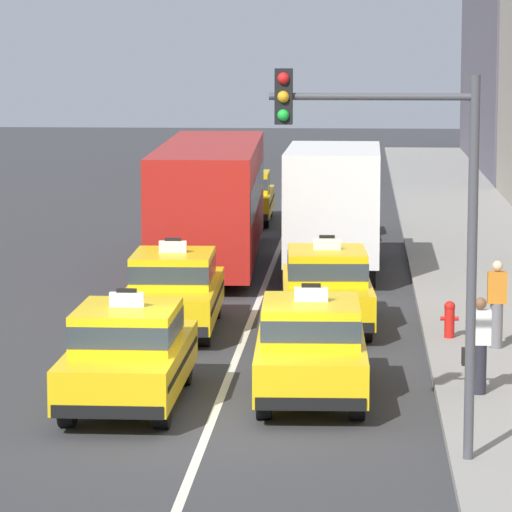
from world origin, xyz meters
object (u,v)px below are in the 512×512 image
object	(u,v)px
box_truck_right_third	(334,204)
sedan_right_fourth	(335,208)
taxi_right_nearest	(311,347)
taxi_right_second	(327,286)
taxi_left_nearest	(128,353)
pedestrian_by_storefront	(479,346)
taxi_left_second	(174,290)
fire_hydrant	(450,318)
taxi_left_fourth	(244,196)
bus_left_third	(211,196)
traffic_light_pole	(402,197)
pedestrian_mid_block	(497,304)

from	to	relation	value
box_truck_right_third	sedan_right_fourth	bearing A→B (deg)	90.79
taxi_right_nearest	taxi_right_second	bearing A→B (deg)	88.91
taxi_right_nearest	taxi_right_second	distance (m)	6.35
taxi_left_nearest	box_truck_right_third	world-z (taller)	box_truck_right_third
taxi_right_nearest	pedestrian_by_storefront	size ratio (longest dim) A/B	2.85
taxi_left_second	fire_hydrant	world-z (taller)	taxi_left_second
taxi_left_fourth	fire_hydrant	xyz separation A→B (m)	(5.55, -20.12, -0.33)
taxi_left_second	sedan_right_fourth	size ratio (longest dim) A/B	1.06
bus_left_third	box_truck_right_third	xyz separation A→B (m)	(3.30, -1.33, -0.04)
sedan_right_fourth	fire_hydrant	distance (m)	17.03
pedestrian_by_storefront	box_truck_right_third	bearing A→B (deg)	100.60
taxi_left_second	traffic_light_pole	xyz separation A→B (m)	(4.38, -9.90, 2.94)
taxi_right_nearest	sedan_right_fourth	xyz separation A→B (m)	(0.03, 21.53, -0.03)
taxi_left_second	box_truck_right_third	size ratio (longest dim) A/B	0.66
taxi_left_second	taxi_left_fourth	world-z (taller)	same
pedestrian_by_storefront	bus_left_third	bearing A→B (deg)	111.01
taxi_left_fourth	pedestrian_by_storefront	bearing A→B (deg)	-77.01
taxi_left_nearest	taxi_right_second	size ratio (longest dim) A/B	0.98
taxi_left_second	box_truck_right_third	bearing A→B (deg)	69.32
pedestrian_by_storefront	traffic_light_pole	size ratio (longest dim) A/B	0.29
pedestrian_mid_block	fire_hydrant	bearing A→B (deg)	130.59
box_truck_right_third	traffic_light_pole	world-z (taller)	traffic_light_pole
taxi_right_nearest	pedestrian_by_storefront	bearing A→B (deg)	-2.97
box_truck_right_third	pedestrian_mid_block	xyz separation A→B (m)	(3.27, -10.28, -0.78)
pedestrian_by_storefront	traffic_light_pole	bearing A→B (deg)	-109.06
taxi_right_second	pedestrian_mid_block	xyz separation A→B (m)	(3.28, -2.63, 0.12)
sedan_right_fourth	fire_hydrant	bearing A→B (deg)	-81.40
taxi_left_second	fire_hydrant	distance (m)	5.67
taxi_right_second	pedestrian_by_storefront	xyz separation A→B (m)	(2.66, -6.50, 0.08)
bus_left_third	taxi_left_fourth	distance (m)	9.53
taxi_left_nearest	box_truck_right_third	xyz separation A→B (m)	(3.10, 14.73, 0.90)
taxi_left_nearest	sedan_right_fourth	world-z (taller)	taxi_left_nearest
fire_hydrant	pedestrian_by_storefront	bearing A→B (deg)	-87.58
taxi_left_second	pedestrian_by_storefront	size ratio (longest dim) A/B	2.85
taxi_left_second	taxi_left_nearest	bearing A→B (deg)	-89.74
bus_left_third	taxi_left_fourth	world-z (taller)	bus_left_third
pedestrian_mid_block	taxi_right_nearest	bearing A→B (deg)	-132.42
traffic_light_pole	pedestrian_mid_block	bearing A→B (deg)	75.67
taxi_left_fourth	pedestrian_mid_block	size ratio (longest dim) A/B	2.74
bus_left_third	fire_hydrant	size ratio (longest dim) A/B	15.45
box_truck_right_third	sedan_right_fourth	xyz separation A→B (m)	(-0.10, 7.53, -0.93)
taxi_left_nearest	bus_left_third	world-z (taller)	bus_left_third
pedestrian_mid_block	traffic_light_pole	size ratio (longest dim) A/B	0.30
taxi_left_nearest	taxi_left_second	distance (m)	6.44
pedestrian_mid_block	traffic_light_pole	distance (m)	8.65
taxi_left_second	taxi_right_nearest	size ratio (longest dim) A/B	1.00
box_truck_right_third	sedan_right_fourth	world-z (taller)	box_truck_right_third
taxi_right_second	pedestrian_by_storefront	distance (m)	7.02
pedestrian_mid_block	pedestrian_by_storefront	world-z (taller)	pedestrian_mid_block
taxi_left_nearest	pedestrian_mid_block	distance (m)	7.77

